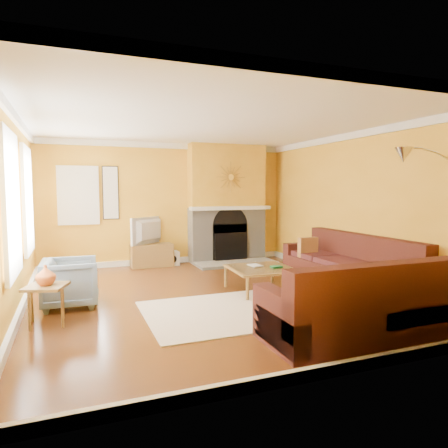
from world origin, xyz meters
name	(u,v)px	position (x,y,z in m)	size (l,w,h in m)	color
floor	(213,296)	(0.00, 0.00, -0.01)	(5.50, 6.00, 0.02)	brown
ceiling	(212,121)	(0.00, 0.00, 2.71)	(5.50, 6.00, 0.02)	white
wall_back	(168,204)	(0.00, 3.01, 1.35)	(5.50, 0.02, 2.70)	gold
wall_front	(330,228)	(0.00, -3.01, 1.35)	(5.50, 0.02, 2.70)	gold
wall_left	(13,214)	(-2.76, 0.00, 1.35)	(0.02, 6.00, 2.70)	gold
wall_right	(357,207)	(2.76, 0.00, 1.35)	(0.02, 6.00, 2.70)	gold
baseboard	(213,292)	(0.00, 0.00, 0.06)	(5.50, 6.00, 0.12)	white
crown_molding	(212,126)	(0.00, 0.00, 2.64)	(5.50, 6.00, 0.12)	white
window_left_near	(26,200)	(-2.72, 1.30, 1.50)	(0.06, 1.22, 1.72)	white
window_left_far	(10,204)	(-2.72, -0.60, 1.50)	(0.06, 1.22, 1.72)	white
window_back	(78,195)	(-1.90, 2.96, 1.55)	(0.82, 0.06, 1.22)	white
wall_art	(111,193)	(-1.25, 2.97, 1.60)	(0.34, 0.04, 1.14)	white
fireplace	(227,203)	(1.35, 2.80, 1.35)	(1.80, 0.40, 2.70)	#9A9892
mantel	(231,208)	(1.35, 2.56, 1.25)	(1.92, 0.22, 0.08)	white
hearth	(236,263)	(1.35, 2.25, 0.03)	(1.80, 0.70, 0.06)	#9A9892
sunburst	(231,177)	(1.35, 2.57, 1.95)	(0.70, 0.04, 0.70)	olive
rug	(233,311)	(-0.01, -0.88, 0.01)	(2.40, 1.80, 0.02)	beige
sectional_sofa	(313,271)	(1.30, -0.83, 0.45)	(2.90, 3.74, 0.90)	#491D17
coffee_table	(261,279)	(0.84, -0.02, 0.20)	(1.00, 1.00, 0.40)	white
media_console	(152,255)	(-0.44, 2.72, 0.25)	(0.89, 0.40, 0.49)	olive
tv	(151,231)	(-0.44, 2.72, 0.78)	(1.01, 0.13, 0.58)	black
subwoofer	(171,258)	(0.00, 2.74, 0.15)	(0.31, 0.31, 0.31)	white
armchair	(70,283)	(-2.09, 0.17, 0.35)	(0.74, 0.76, 0.69)	slate
side_table	(47,305)	(-2.37, -0.55, 0.25)	(0.45, 0.45, 0.50)	olive
vase	(46,275)	(-2.37, -0.55, 0.63)	(0.24, 0.24, 0.25)	#CB5D23
book	(250,266)	(0.69, 0.08, 0.41)	(0.18, 0.25, 0.02)	white
arc_lamp	(446,244)	(1.93, -2.54, 1.06)	(1.35, 0.36, 2.11)	silver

